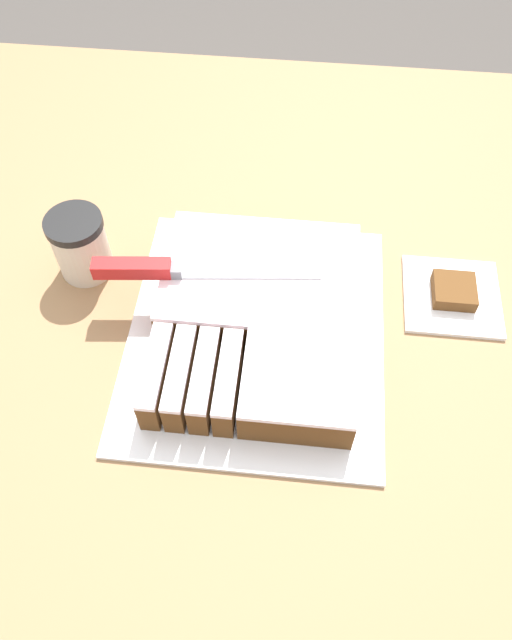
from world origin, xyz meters
TOP-DOWN VIEW (x-y plane):
  - ground_plane at (0.00, 0.00)m, footprint 8.00×8.00m
  - countertop at (0.00, 0.00)m, footprint 1.40×1.10m
  - cake_board at (0.05, -0.09)m, footprint 0.34×0.39m
  - cake at (0.05, -0.09)m, footprint 0.26×0.31m
  - knife at (-0.09, -0.05)m, footprint 0.30×0.05m
  - coffee_cup at (-0.21, -0.00)m, footprint 0.08×0.08m
  - paper_napkin at (0.31, -0.00)m, footprint 0.13×0.13m
  - brownie at (0.31, -0.00)m, footprint 0.06×0.06m

SIDE VIEW (x-z plane):
  - ground_plane at x=0.00m, z-range 0.00..0.00m
  - countertop at x=0.00m, z-range 0.00..0.92m
  - cake_board at x=0.05m, z-range 0.92..0.93m
  - paper_napkin at x=0.31m, z-range 0.92..0.93m
  - brownie at x=0.31m, z-range 0.93..0.95m
  - cake at x=0.05m, z-range 0.93..0.99m
  - coffee_cup at x=-0.21m, z-range 0.92..1.02m
  - knife at x=-0.09m, z-range 0.99..1.01m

